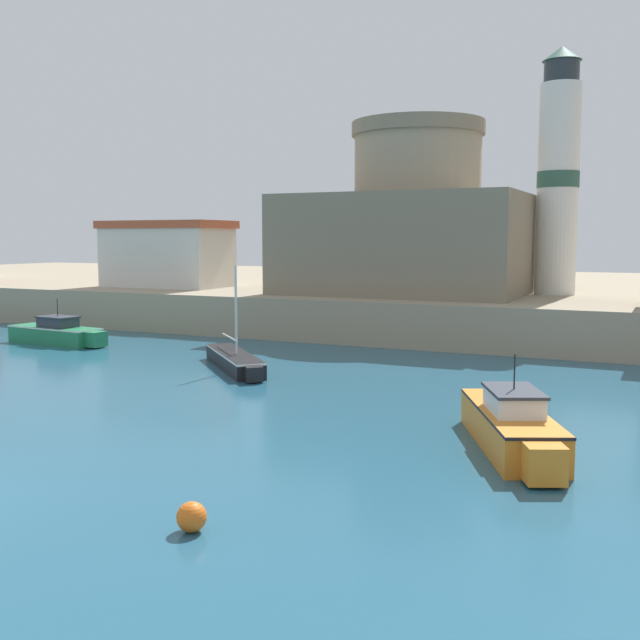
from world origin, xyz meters
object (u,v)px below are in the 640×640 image
object	(u,v)px
sailboat_black_2	(235,360)
harbor_shed_far_end	(167,254)
mooring_buoy	(192,517)
fortress	(417,231)
motorboat_orange_0	(512,425)
lighthouse	(558,176)
motorboat_green_4	(57,333)

from	to	relation	value
sailboat_black_2	harbor_shed_far_end	size ratio (longest dim) A/B	0.64
mooring_buoy	fortress	bearing A→B (deg)	100.96
mooring_buoy	fortress	world-z (taller)	fortress
sailboat_black_2	harbor_shed_far_end	distance (m)	19.97
motorboat_orange_0	lighthouse	bearing A→B (deg)	95.80
motorboat_orange_0	harbor_shed_far_end	distance (m)	34.07
sailboat_black_2	fortress	size ratio (longest dim) A/B	0.39
motorboat_orange_0	mooring_buoy	bearing A→B (deg)	-117.79
harbor_shed_far_end	motorboat_orange_0	bearing A→B (deg)	-38.38
lighthouse	harbor_shed_far_end	bearing A→B (deg)	-170.67
sailboat_black_2	harbor_shed_far_end	world-z (taller)	harbor_shed_far_end
motorboat_green_4	harbor_shed_far_end	distance (m)	12.20
motorboat_green_4	harbor_shed_far_end	bearing A→B (deg)	97.61
fortress	motorboat_orange_0	bearing A→B (deg)	-66.51
sailboat_black_2	mooring_buoy	size ratio (longest dim) A/B	9.32
motorboat_green_4	sailboat_black_2	bearing A→B (deg)	-11.29
motorboat_green_4	lighthouse	world-z (taller)	lighthouse
motorboat_orange_0	harbor_shed_far_end	xyz separation A→B (m)	(-26.54, 21.02, 3.80)
mooring_buoy	lighthouse	world-z (taller)	lighthouse
motorboat_orange_0	lighthouse	size ratio (longest dim) A/B	0.45
motorboat_green_4	fortress	distance (m)	21.29
sailboat_black_2	lighthouse	world-z (taller)	lighthouse
motorboat_orange_0	lighthouse	distance (m)	26.42
mooring_buoy	motorboat_orange_0	bearing A→B (deg)	62.21
motorboat_green_4	harbor_shed_far_end	size ratio (longest dim) A/B	0.74
motorboat_green_4	fortress	bearing A→B (deg)	45.44
mooring_buoy	lighthouse	xyz separation A→B (m)	(1.73, 33.07, 8.62)
fortress	harbor_shed_far_end	size ratio (longest dim) A/B	1.63
motorboat_green_4	mooring_buoy	xyz separation A→B (m)	(20.73, -17.66, -0.28)
motorboat_green_4	mooring_buoy	world-z (taller)	motorboat_green_4
motorboat_green_4	mooring_buoy	size ratio (longest dim) A/B	10.85
fortress	harbor_shed_far_end	distance (m)	16.38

